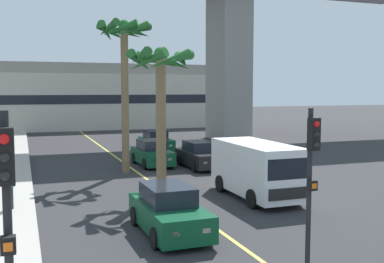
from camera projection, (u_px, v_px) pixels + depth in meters
lane_stripe_center at (133, 169)px, 27.08m from camera, size 0.14×56.00×0.01m
pier_building_backdrop at (75, 97)px, 55.07m from camera, size 40.00×8.04×7.60m
car_queue_front at (169, 211)px, 14.98m from camera, size 1.85×4.11×1.56m
car_queue_second at (152, 154)px, 28.44m from camera, size 1.91×4.14×1.56m
car_queue_third at (199, 156)px, 27.54m from camera, size 1.87×4.12×1.56m
car_queue_fourth at (156, 142)px, 35.01m from camera, size 1.90×4.14×1.56m
delivery_van at (256, 168)px, 19.83m from camera, size 2.17×5.26×2.36m
traffic_light_left_sidewalk_corner at (7, 221)px, 6.25m from camera, size 0.24×0.37×4.20m
traffic_light_median_near at (311, 172)px, 10.87m from camera, size 0.24×0.37×4.20m
palm_tree_near_median at (161, 78)px, 20.50m from camera, size 3.13×3.10×6.49m
palm_tree_mid_median at (125, 50)px, 25.38m from camera, size 3.10×3.12×8.40m
pedestrian_mid_block at (10, 187)px, 17.43m from camera, size 0.34×0.22×1.62m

